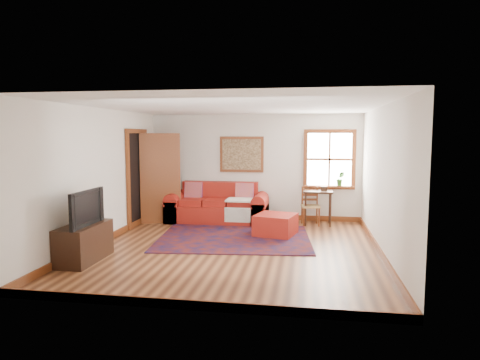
% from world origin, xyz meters
% --- Properties ---
extents(ground, '(5.50, 5.50, 0.00)m').
position_xyz_m(ground, '(0.00, 0.00, 0.00)').
color(ground, '#492413').
rests_on(ground, ground).
extents(room_envelope, '(5.04, 5.54, 2.52)m').
position_xyz_m(room_envelope, '(0.00, 0.02, 1.65)').
color(room_envelope, silver).
rests_on(room_envelope, ground).
extents(window, '(1.18, 0.20, 1.38)m').
position_xyz_m(window, '(1.78, 2.70, 1.31)').
color(window, white).
rests_on(window, ground).
extents(doorway, '(0.89, 1.08, 2.14)m').
position_xyz_m(doorway, '(-2.21, 1.78, 1.07)').
color(doorway, black).
rests_on(doorway, ground).
extents(framed_artwork, '(1.05, 0.07, 0.85)m').
position_xyz_m(framed_artwork, '(-0.30, 2.71, 1.55)').
color(framed_artwork, brown).
rests_on(framed_artwork, ground).
extents(persian_rug, '(3.12, 2.60, 0.02)m').
position_xyz_m(persian_rug, '(-0.13, 0.71, 0.01)').
color(persian_rug, '#54140C').
rests_on(persian_rug, ground).
extents(red_leather_sofa, '(2.31, 0.95, 0.90)m').
position_xyz_m(red_leather_sofa, '(-0.79, 2.30, 0.30)').
color(red_leather_sofa, maroon).
rests_on(red_leather_sofa, ground).
extents(red_ottoman, '(0.90, 0.90, 0.43)m').
position_xyz_m(red_ottoman, '(0.64, 1.12, 0.21)').
color(red_ottoman, maroon).
rests_on(red_ottoman, ground).
extents(side_table, '(0.64, 0.48, 0.77)m').
position_xyz_m(side_table, '(1.50, 2.30, 0.64)').
color(side_table, '#311B10').
rests_on(side_table, ground).
extents(ladder_back_chair, '(0.44, 0.43, 0.85)m').
position_xyz_m(ladder_back_chair, '(1.33, 2.28, 0.46)').
color(ladder_back_chair, tan).
rests_on(ladder_back_chair, ground).
extents(media_cabinet, '(0.48, 1.08, 0.59)m').
position_xyz_m(media_cabinet, '(-2.24, -1.13, 0.30)').
color(media_cabinet, '#311B10').
rests_on(media_cabinet, ground).
extents(television, '(0.13, 0.98, 0.56)m').
position_xyz_m(television, '(-2.22, -1.21, 0.87)').
color(television, black).
rests_on(television, media_cabinet).
extents(candle_hurricane, '(0.12, 0.12, 0.18)m').
position_xyz_m(candle_hurricane, '(-2.19, -0.76, 0.68)').
color(candle_hurricane, silver).
rests_on(candle_hurricane, media_cabinet).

